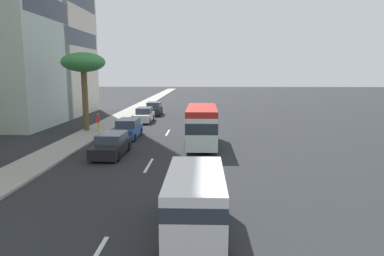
{
  "coord_description": "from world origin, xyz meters",
  "views": [
    {
      "loc": [
        -3.78,
        -3.33,
        5.68
      ],
      "look_at": [
        18.21,
        -2.62,
        2.1
      ],
      "focal_mm": 32.29,
      "sensor_mm": 36.0,
      "label": 1
    }
  ],
  "objects_px": {
    "car_lead": "(128,129)",
    "palm_tree": "(83,64)",
    "car_third": "(144,115)",
    "minibus_fourth": "(202,124)",
    "van_sixth": "(195,199)",
    "car_second": "(154,109)",
    "pedestrian_mid_block": "(98,121)",
    "car_fifth": "(111,145)"
  },
  "relations": [
    {
      "from": "car_second",
      "to": "car_third",
      "type": "distance_m",
      "value": 6.43
    },
    {
      "from": "car_fifth",
      "to": "palm_tree",
      "type": "relative_size",
      "value": 0.65
    },
    {
      "from": "car_fifth",
      "to": "palm_tree",
      "type": "height_order",
      "value": "palm_tree"
    },
    {
      "from": "car_second",
      "to": "pedestrian_mid_block",
      "type": "xyz_separation_m",
      "value": [
        -13.58,
        3.4,
        0.27
      ]
    },
    {
      "from": "car_lead",
      "to": "van_sixth",
      "type": "xyz_separation_m",
      "value": [
        -17.81,
        -6.28,
        0.49
      ]
    },
    {
      "from": "pedestrian_mid_block",
      "to": "palm_tree",
      "type": "relative_size",
      "value": 0.23
    },
    {
      "from": "car_third",
      "to": "pedestrian_mid_block",
      "type": "xyz_separation_m",
      "value": [
        -7.15,
        3.19,
        0.31
      ]
    },
    {
      "from": "palm_tree",
      "to": "car_lead",
      "type": "bearing_deg",
      "value": -122.42
    },
    {
      "from": "car_lead",
      "to": "pedestrian_mid_block",
      "type": "xyz_separation_m",
      "value": [
        2.61,
        3.41,
        0.31
      ]
    },
    {
      "from": "minibus_fourth",
      "to": "palm_tree",
      "type": "xyz_separation_m",
      "value": [
        5.93,
        11.1,
        4.74
      ]
    },
    {
      "from": "car_second",
      "to": "car_fifth",
      "type": "bearing_deg",
      "value": 0.64
    },
    {
      "from": "car_third",
      "to": "palm_tree",
      "type": "distance_m",
      "value": 9.88
    },
    {
      "from": "minibus_fourth",
      "to": "pedestrian_mid_block",
      "type": "xyz_separation_m",
      "value": [
        5.58,
        9.85,
        -0.58
      ]
    },
    {
      "from": "car_fifth",
      "to": "pedestrian_mid_block",
      "type": "relative_size",
      "value": 2.83
    },
    {
      "from": "car_fifth",
      "to": "palm_tree",
      "type": "bearing_deg",
      "value": -152.27
    },
    {
      "from": "car_third",
      "to": "van_sixth",
      "type": "height_order",
      "value": "van_sixth"
    },
    {
      "from": "car_third",
      "to": "minibus_fourth",
      "type": "relative_size",
      "value": 0.65
    },
    {
      "from": "car_lead",
      "to": "minibus_fourth",
      "type": "distance_m",
      "value": 7.15
    },
    {
      "from": "minibus_fourth",
      "to": "car_fifth",
      "type": "bearing_deg",
      "value": 118.74
    },
    {
      "from": "van_sixth",
      "to": "minibus_fourth",
      "type": "bearing_deg",
      "value": -0.63
    },
    {
      "from": "car_lead",
      "to": "car_second",
      "type": "relative_size",
      "value": 1.09
    },
    {
      "from": "car_lead",
      "to": "car_third",
      "type": "xyz_separation_m",
      "value": [
        9.77,
        0.22,
        0.0
      ]
    },
    {
      "from": "car_second",
      "to": "car_lead",
      "type": "bearing_deg",
      "value": 0.04
    },
    {
      "from": "car_lead",
      "to": "pedestrian_mid_block",
      "type": "relative_size",
      "value": 2.79
    },
    {
      "from": "car_second",
      "to": "car_third",
      "type": "height_order",
      "value": "car_second"
    },
    {
      "from": "car_lead",
      "to": "palm_tree",
      "type": "height_order",
      "value": "palm_tree"
    },
    {
      "from": "car_lead",
      "to": "palm_tree",
      "type": "distance_m",
      "value": 7.88
    },
    {
      "from": "car_third",
      "to": "minibus_fourth",
      "type": "distance_m",
      "value": 14.4
    },
    {
      "from": "car_lead",
      "to": "car_second",
      "type": "xyz_separation_m",
      "value": [
        16.19,
        0.01,
        0.03
      ]
    },
    {
      "from": "car_third",
      "to": "car_lead",
      "type": "bearing_deg",
      "value": 1.3
    },
    {
      "from": "car_fifth",
      "to": "van_sixth",
      "type": "height_order",
      "value": "van_sixth"
    },
    {
      "from": "car_third",
      "to": "pedestrian_mid_block",
      "type": "height_order",
      "value": "pedestrian_mid_block"
    },
    {
      "from": "pedestrian_mid_block",
      "to": "car_third",
      "type": "bearing_deg",
      "value": -120.84
    },
    {
      "from": "car_lead",
      "to": "pedestrian_mid_block",
      "type": "height_order",
      "value": "pedestrian_mid_block"
    },
    {
      "from": "car_third",
      "to": "minibus_fourth",
      "type": "xyz_separation_m",
      "value": [
        -12.73,
        -6.66,
        0.88
      ]
    },
    {
      "from": "pedestrian_mid_block",
      "to": "van_sixth",
      "type": "bearing_deg",
      "value": 108.54
    },
    {
      "from": "car_lead",
      "to": "minibus_fourth",
      "type": "height_order",
      "value": "minibus_fourth"
    },
    {
      "from": "car_fifth",
      "to": "van_sixth",
      "type": "relative_size",
      "value": 1.0
    },
    {
      "from": "van_sixth",
      "to": "pedestrian_mid_block",
      "type": "bearing_deg",
      "value": 25.37
    },
    {
      "from": "car_second",
      "to": "pedestrian_mid_block",
      "type": "relative_size",
      "value": 2.56
    },
    {
      "from": "car_fifth",
      "to": "car_third",
      "type": "bearing_deg",
      "value": -178.35
    },
    {
      "from": "palm_tree",
      "to": "minibus_fourth",
      "type": "bearing_deg",
      "value": -118.11
    }
  ]
}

